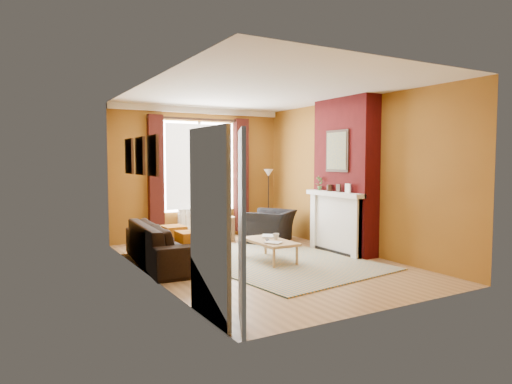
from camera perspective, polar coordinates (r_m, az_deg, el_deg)
ground at (r=7.62m, az=0.94°, el=-8.78°), size 5.50×5.50×0.00m
room_walls at (r=8.01m, az=3.88°, el=1.85°), size 3.82×5.54×2.83m
striped_rug at (r=7.71m, az=2.50°, el=-8.55°), size 2.87×3.68×0.02m
sofa at (r=7.57m, az=-11.06°, el=-6.32°), size 1.05×2.36×0.67m
armchair at (r=9.40m, az=1.76°, el=-4.31°), size 1.33×1.31×0.65m
coffee_table at (r=7.62m, az=1.70°, el=-6.31°), size 0.54×1.08×0.36m
wicker_stool at (r=9.58m, az=-3.84°, el=-4.61°), size 0.52×0.52×0.50m
floor_lamp at (r=10.30m, az=1.56°, el=1.13°), size 0.23×0.23×1.48m
book_a at (r=7.23m, az=1.88°, el=-6.47°), size 0.30×0.31×0.02m
book_b at (r=7.93m, az=0.79°, el=-5.53°), size 0.38×0.40×0.02m
mug at (r=7.67m, az=2.51°, el=-5.57°), size 0.12×0.12×0.10m
tv_remote at (r=7.59m, az=1.42°, el=-5.98°), size 0.11×0.16×0.02m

